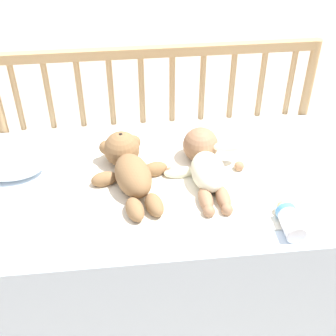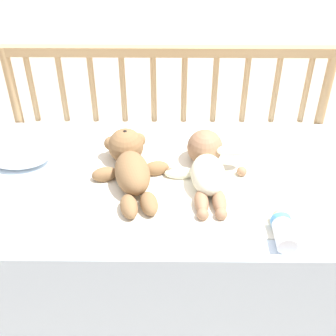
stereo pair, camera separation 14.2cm
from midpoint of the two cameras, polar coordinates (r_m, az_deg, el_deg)
name	(u,v)px [view 2 (the right image)]	position (r m, az deg, el deg)	size (l,w,h in m)	color
ground_plane	(168,272)	(1.92, 2.17, -12.62)	(12.00, 12.00, 0.00)	tan
crib_mattress	(168,230)	(1.74, 2.36, -7.66)	(1.24, 0.71, 0.48)	silver
crib_rail	(169,101)	(1.83, 2.34, 8.10)	(1.24, 0.04, 0.79)	tan
blanket	(168,185)	(1.55, 2.65, -2.19)	(0.72, 0.48, 0.01)	silver
teddy_bear	(130,164)	(1.56, -2.05, 0.38)	(0.27, 0.39, 0.13)	olive
baby	(207,165)	(1.57, 7.35, 0.22)	(0.28, 0.37, 0.12)	#EAEACC
baby_bottle	(283,229)	(1.42, 16.66, -7.30)	(0.06, 0.15, 0.06)	white
small_pillow	(19,155)	(1.70, -15.49, 1.44)	(0.22, 0.15, 0.06)	white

